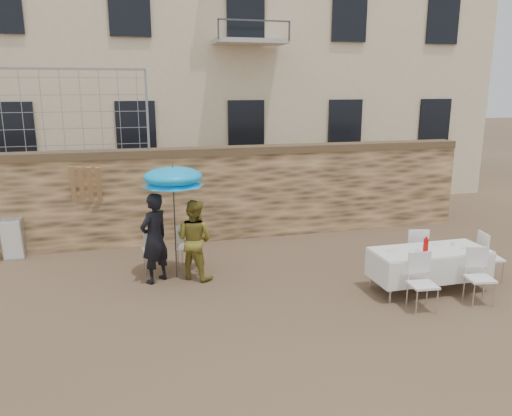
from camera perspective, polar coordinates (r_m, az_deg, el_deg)
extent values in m
plane|color=brown|center=(7.82, 1.28, -13.97)|extent=(80.00, 80.00, 0.00)
cube|color=olive|center=(12.08, -5.21, 1.54)|extent=(13.00, 0.50, 2.20)
imported|color=black|center=(9.57, -11.54, -3.41)|extent=(0.75, 0.72, 1.73)
imported|color=#AF9C35|center=(9.65, -7.06, -3.59)|extent=(0.96, 0.94, 1.56)
cylinder|color=#3F3F44|center=(9.67, -9.22, -2.79)|extent=(0.03, 0.03, 1.83)
cone|color=#0AA1F0|center=(9.44, -9.46, 3.19)|extent=(1.15, 1.15, 0.22)
cube|color=white|center=(9.56, 19.27, -4.64)|extent=(2.10, 0.85, 0.05)
cylinder|color=silver|center=(8.93, 15.18, -8.23)|extent=(0.04, 0.04, 0.74)
cylinder|color=silver|center=(9.97, 24.78, -6.70)|extent=(0.04, 0.04, 0.74)
cylinder|color=silver|center=(9.49, 13.12, -6.78)|extent=(0.04, 0.04, 0.74)
cylinder|color=silver|center=(10.48, 22.41, -5.51)|extent=(0.04, 0.04, 0.74)
cylinder|color=red|center=(9.29, 18.83, -4.13)|extent=(0.09, 0.09, 0.26)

